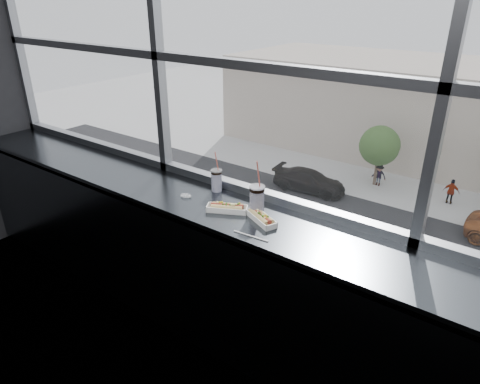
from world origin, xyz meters
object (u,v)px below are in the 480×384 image
Objects in this scene: hotdog_tray_left at (227,208)px; pedestrian_a at (379,173)px; tree_left at (380,146)px; soda_cup_left at (217,179)px; wrapper at (186,196)px; car_near_a at (219,211)px; loose_straw at (251,236)px; hotdog_tray_right at (261,217)px; car_far_a at (309,178)px; soda_cup_right at (257,199)px; pedestrian_b at (452,189)px; car_near_b at (303,240)px.

pedestrian_a is at bearing 78.20° from hotdog_tray_left.
soda_cup_left is at bearing -74.92° from tree_left.
wrapper is 0.02× the size of car_near_a.
loose_straw reaches higher than tree_left.
hotdog_tray_right is 1.16× the size of loose_straw.
soda_cup_left is 1.30× the size of loose_straw.
car_far_a is at bearing 141.10° from hotdog_tray_right.
wrapper is at bearing -160.59° from car_far_a.
wrapper reaches higher than tree_left.
soda_cup_right is at bearing -16.43° from soda_cup_left.
car_near_a is at bearing 130.08° from soda_cup_right.
loose_straw is at bearing -34.06° from soda_cup_left.
loose_straw is at bearing 95.53° from pedestrian_b.
hotdog_tray_right is 0.63m from wrapper.
car_near_a is 13.43m from tree_left.
car_near_a is 1.25× the size of tree_left.
hotdog_tray_left is 1.03× the size of hotdog_tray_right.
pedestrian_a is at bearing 104.23° from wrapper.
soda_cup_right is (-0.08, 0.06, 0.08)m from hotdog_tray_right.
loose_straw is (0.13, -0.26, -0.11)m from soda_cup_right.
car_near_a is at bearing -116.29° from pedestrian_a.
wrapper is at bearing 153.29° from hotdog_tray_left.
car_near_b is 12.18m from tree_left.
wrapper is (-0.37, -0.00, -0.02)m from hotdog_tray_left.
car_near_a is (-13.21, 16.10, -11.16)m from soda_cup_left.
loose_straw reaches higher than car_far_a.
wrapper is 30.34m from pedestrian_b.
pedestrian_b is (11.04, 11.89, 0.10)m from car_near_a.
car_far_a is 1.07× the size of car_near_a.
loose_straw reaches higher than car_near_b.
soda_cup_right is 0.06× the size of car_near_b.
pedestrian_a is at bearing -1.27° from tree_left.
hotdog_tray_right is at bearing 95.45° from pedestrian_b.
soda_cup_right is at bearing -74.15° from tree_left.
pedestrian_b is 1.07× the size of pedestrian_a.
pedestrian_b is (-2.75, 28.38, -10.98)m from loose_straw.
soda_cup_left reaches higher than hotdog_tray_right.
car_far_a is 0.99× the size of car_near_b.
soda_cup_right reaches higher than loose_straw.
pedestrian_b is at bearing -35.72° from car_near_a.
hotdog_tray_left is at bearing -159.87° from car_far_a.
pedestrian_b is (-2.69, 28.18, -11.00)m from hotdog_tray_right.
hotdog_tray_left reaches higher than hotdog_tray_right.
hotdog_tray_left is at bearing -74.53° from tree_left.
tree_left is (-5.40, 0.11, 2.03)m from pedestrian_b.
car_near_a is at bearing 155.68° from hotdog_tray_right.
car_near_b reaches higher than pedestrian_a.
soda_cup_left is at bearing 94.44° from pedestrian_b.
loose_straw is at bearing -14.28° from wrapper.
tree_left is at bearing 105.08° from soda_cup_left.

